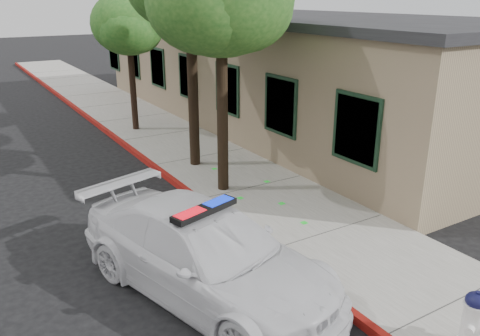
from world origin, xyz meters
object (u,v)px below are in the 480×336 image
clapboard_building (278,69)px  street_tree_far (130,27)px  police_car (206,253)px  fire_hydrant (474,320)px

clapboard_building → street_tree_far: (-5.61, 1.22, 1.73)m
clapboard_building → street_tree_far: bearing=167.7°
police_car → street_tree_far: size_ratio=1.14×
fire_hydrant → street_tree_far: 14.39m
clapboard_building → fire_hydrant: clapboard_building is taller
clapboard_building → police_car: bearing=-131.3°
clapboard_building → police_car: (-8.26, -9.42, -1.36)m
clapboard_building → fire_hydrant: (-5.78, -12.80, -1.52)m
police_car → fire_hydrant: (2.48, -3.38, -0.16)m
police_car → street_tree_far: (2.66, 10.64, 3.09)m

